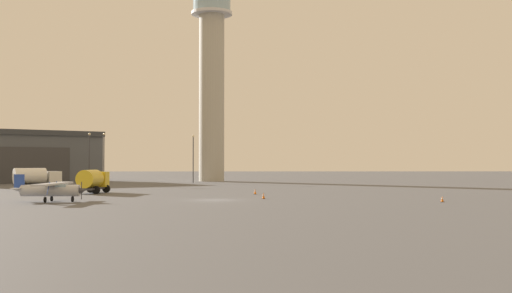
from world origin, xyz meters
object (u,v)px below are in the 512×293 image
object	(u,v)px
truck_fuel_tanker_yellow	(93,180)
traffic_cone_mid_apron	(442,199)
airplane_silver	(50,189)
truck_fuel_tanker_white	(36,177)
light_post_east	(193,154)
control_tower	(212,71)
light_post_north	(89,154)
traffic_cone_near_right	(255,192)
traffic_cone_near_left	(263,196)
light_post_west	(104,154)

from	to	relation	value
truck_fuel_tanker_yellow	traffic_cone_mid_apron	xyz separation A→B (m)	(38.55, -17.84, -1.39)
traffic_cone_mid_apron	truck_fuel_tanker_yellow	bearing A→B (deg)	155.17
airplane_silver	traffic_cone_mid_apron	size ratio (longest dim) A/B	16.38
airplane_silver	truck_fuel_tanker_white	world-z (taller)	truck_fuel_tanker_white
light_post_east	airplane_silver	bearing A→B (deg)	-99.52
control_tower	light_post_north	size ratio (longest dim) A/B	4.87
truck_fuel_tanker_yellow	traffic_cone_mid_apron	world-z (taller)	truck_fuel_tanker_yellow
light_post_north	traffic_cone_near_right	distance (m)	44.18
light_post_east	light_post_north	bearing A→B (deg)	-154.12
traffic_cone_near_left	traffic_cone_mid_apron	xyz separation A→B (m)	(17.43, -5.68, -0.06)
light_post_west	light_post_north	bearing A→B (deg)	163.94
truck_fuel_tanker_white	traffic_cone_near_right	size ratio (longest dim) A/B	10.09
traffic_cone_near_left	traffic_cone_mid_apron	size ratio (longest dim) A/B	1.20
traffic_cone_mid_apron	light_post_north	bearing A→B (deg)	133.60
control_tower	airplane_silver	xyz separation A→B (m)	(-12.35, -66.93, -21.31)
control_tower	traffic_cone_near_right	size ratio (longest dim) A/B	64.68
control_tower	traffic_cone_mid_apron	xyz separation A→B (m)	(26.34, -67.72, -22.30)
light_post_east	truck_fuel_tanker_white	bearing A→B (deg)	-130.50
truck_fuel_tanker_white	light_post_north	world-z (taller)	light_post_north
truck_fuel_tanker_yellow	light_post_east	xyz separation A→B (m)	(9.33, 39.47, 3.67)
truck_fuel_tanker_white	light_post_west	distance (m)	17.27
light_post_west	truck_fuel_tanker_yellow	bearing A→B (deg)	-80.06
light_post_east	light_post_north	world-z (taller)	light_post_north
traffic_cone_near_right	airplane_silver	bearing A→B (deg)	-144.53
traffic_cone_near_right	light_post_east	bearing A→B (deg)	104.73
truck_fuel_tanker_yellow	traffic_cone_near_right	bearing A→B (deg)	-90.90
truck_fuel_tanker_white	traffic_cone_near_left	bearing A→B (deg)	-72.16
light_post_east	light_post_north	xyz separation A→B (m)	(-17.35, -8.41, 0.00)
truck_fuel_tanker_yellow	light_post_north	bearing A→B (deg)	20.42
airplane_silver	traffic_cone_near_right	world-z (taller)	airplane_silver
truck_fuel_tanker_white	light_post_west	xyz separation A→B (m)	(6.51, 15.58, 3.63)
light_post_west	traffic_cone_mid_apron	world-z (taller)	light_post_west
truck_fuel_tanker_yellow	light_post_east	distance (m)	40.72
light_post_north	traffic_cone_near_right	bearing A→B (deg)	-49.75
airplane_silver	truck_fuel_tanker_yellow	xyz separation A→B (m)	(0.15, 17.05, 0.40)
truck_fuel_tanker_white	traffic_cone_mid_apron	bearing A→B (deg)	-65.82
truck_fuel_tanker_yellow	light_post_west	xyz separation A→B (m)	(-5.31, 30.28, 3.65)
truck_fuel_tanker_white	traffic_cone_mid_apron	world-z (taller)	truck_fuel_tanker_white
airplane_silver	truck_fuel_tanker_white	size ratio (longest dim) A/B	1.34
control_tower	traffic_cone_near_right	xyz separation A→B (m)	(8.15, -52.33, -22.25)
control_tower	light_post_east	world-z (taller)	control_tower
airplane_silver	light_post_west	distance (m)	47.78
traffic_cone_near_right	traffic_cone_near_left	bearing A→B (deg)	-85.52
light_post_west	light_post_north	size ratio (longest dim) A/B	1.00
airplane_silver	light_post_north	size ratio (longest dim) A/B	1.02
light_post_north	traffic_cone_near_left	world-z (taller)	light_post_north
light_post_west	light_post_east	xyz separation A→B (m)	(14.64, 9.19, 0.02)
control_tower	traffic_cone_mid_apron	world-z (taller)	control_tower
airplane_silver	traffic_cone_mid_apron	world-z (taller)	airplane_silver
truck_fuel_tanker_white	truck_fuel_tanker_yellow	distance (m)	18.86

